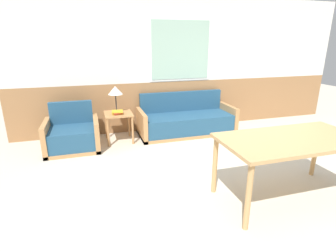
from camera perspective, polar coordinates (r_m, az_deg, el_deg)
The scene contains 8 objects.
ground_plane at distance 3.82m, azimuth 18.49°, elevation -11.62°, with size 16.00×16.00×0.00m, color beige.
wall_back at distance 5.69m, azimuth 4.40°, elevation 13.24°, with size 7.20×0.09×2.70m.
couch at distance 5.41m, azimuth 3.97°, elevation 0.98°, with size 1.95×0.79×0.81m.
armchair at distance 4.90m, azimuth -20.05°, elevation -2.02°, with size 0.90×0.77×0.79m.
side_table at distance 4.99m, azimuth -10.72°, elevation 1.70°, with size 0.51×0.51×0.56m.
table_lamp at distance 4.96m, azimuth -11.40°, elevation 7.48°, with size 0.27×0.27×0.49m.
book_stack at distance 4.87m, azimuth -10.95°, elevation 2.95°, with size 0.21×0.18×0.07m.
dining_table at distance 3.33m, azimuth 25.34°, elevation -3.65°, with size 1.66×0.85×0.78m.
Camera 1 is at (-2.03, -2.67, 1.82)m, focal length 28.00 mm.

